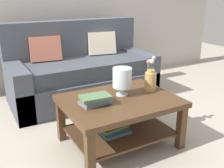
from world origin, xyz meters
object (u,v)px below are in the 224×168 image
book_stack_main (95,100)px  flower_pitcher (150,79)px  coffee_table (119,112)px  couch (81,73)px  glass_hurricane_vase (122,78)px

book_stack_main → flower_pitcher: flower_pitcher is taller
book_stack_main → flower_pitcher: 0.64m
coffee_table → book_stack_main: book_stack_main is taller
couch → flower_pitcher: couch is taller
couch → glass_hurricane_vase: size_ratio=7.15×
glass_hurricane_vase → couch: bearing=85.8°
coffee_table → flower_pitcher: (0.38, 0.04, 0.26)m
coffee_table → flower_pitcher: size_ratio=2.99×
glass_hurricane_vase → coffee_table: bearing=-134.6°
book_stack_main → glass_hurricane_vase: glass_hurricane_vase is taller
coffee_table → glass_hurricane_vase: glass_hurricane_vase is taller
couch → coffee_table: couch is taller
couch → glass_hurricane_vase: bearing=-94.2°
coffee_table → book_stack_main: size_ratio=3.73×
couch → book_stack_main: couch is taller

